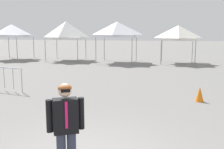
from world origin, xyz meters
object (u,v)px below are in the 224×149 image
at_px(canopy_tent_left_of_center, 178,33).
at_px(crowd_barrier_by_lift, 4,74).
at_px(person_foreground, 66,126).
at_px(traffic_cone_lot_center, 200,94).
at_px(canopy_tent_right_of_center, 12,31).
at_px(canopy_tent_center, 117,29).
at_px(canopy_tent_far_left, 66,30).

height_order(canopy_tent_left_of_center, crowd_barrier_by_lift, canopy_tent_left_of_center).
relative_size(person_foreground, traffic_cone_lot_center, 3.11).
height_order(canopy_tent_right_of_center, crowd_barrier_by_lift, canopy_tent_right_of_center).
bearing_deg(canopy_tent_center, canopy_tent_far_left, 172.40).
distance_m(canopy_tent_far_left, canopy_tent_center, 4.85).
relative_size(canopy_tent_far_left, traffic_cone_lot_center, 6.12).
bearing_deg(traffic_cone_lot_center, canopy_tent_right_of_center, 140.87).
relative_size(canopy_tent_right_of_center, canopy_tent_far_left, 0.93).
relative_size(canopy_tent_left_of_center, person_foreground, 1.74).
bearing_deg(canopy_tent_far_left, canopy_tent_right_of_center, -179.41).
height_order(canopy_tent_far_left, person_foreground, canopy_tent_far_left).
distance_m(crowd_barrier_by_lift, traffic_cone_lot_center, 8.38).
relative_size(canopy_tent_far_left, canopy_tent_center, 1.03).
distance_m(canopy_tent_far_left, traffic_cone_lot_center, 16.58).
height_order(canopy_tent_right_of_center, canopy_tent_center, canopy_tent_center).
bearing_deg(canopy_tent_left_of_center, crowd_barrier_by_lift, -122.52).
bearing_deg(canopy_tent_right_of_center, person_foreground, -56.14).
relative_size(canopy_tent_center, canopy_tent_left_of_center, 1.10).
xyz_separation_m(canopy_tent_left_of_center, crowd_barrier_by_lift, (-7.92, -12.43, -1.74)).
bearing_deg(canopy_tent_left_of_center, canopy_tent_far_left, 179.06).
bearing_deg(canopy_tent_center, person_foreground, -82.13).
bearing_deg(canopy_tent_right_of_center, crowd_barrier_by_lift, -59.81).
bearing_deg(canopy_tent_far_left, canopy_tent_center, -7.60).
relative_size(crowd_barrier_by_lift, traffic_cone_lot_center, 3.61).
xyz_separation_m(canopy_tent_left_of_center, traffic_cone_lot_center, (0.44, -12.63, -2.21)).
bearing_deg(crowd_barrier_by_lift, traffic_cone_lot_center, -1.39).
relative_size(canopy_tent_left_of_center, crowd_barrier_by_lift, 1.50).
distance_m(canopy_tent_right_of_center, canopy_tent_center, 10.21).
bearing_deg(traffic_cone_lot_center, canopy_tent_far_left, 128.75).
bearing_deg(canopy_tent_center, canopy_tent_left_of_center, 5.46).
xyz_separation_m(canopy_tent_right_of_center, canopy_tent_far_left, (5.39, 0.06, 0.03)).
bearing_deg(canopy_tent_right_of_center, traffic_cone_lot_center, -39.13).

